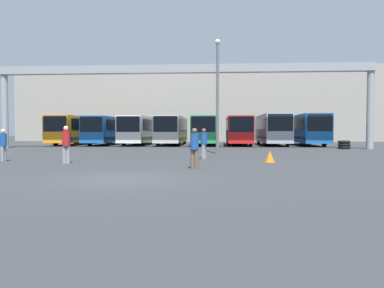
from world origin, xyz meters
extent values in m
plane|color=#2D3033|center=(0.00, 0.00, 0.00)|extent=(200.00, 200.00, 0.00)
cube|color=gray|center=(0.00, 49.41, 5.60)|extent=(55.60, 12.00, 11.20)
cylinder|color=gray|center=(-16.23, 21.10, 3.33)|extent=(0.60, 0.60, 6.66)
cylinder|color=gray|center=(16.23, 21.10, 3.33)|extent=(0.60, 0.60, 6.66)
cube|color=gray|center=(0.00, 21.10, 7.01)|extent=(33.06, 0.80, 0.70)
cube|color=orange|center=(-12.75, 29.87, 1.75)|extent=(2.55, 12.09, 2.80)
cube|color=black|center=(-12.75, 23.84, 2.27)|extent=(2.35, 0.06, 1.57)
cube|color=black|center=(-12.75, 29.87, 2.27)|extent=(2.58, 10.27, 1.18)
cube|color=#1966B2|center=(-12.75, 29.87, 0.85)|extent=(2.58, 11.48, 0.24)
cylinder|color=black|center=(-13.86, 26.48, 0.47)|extent=(0.28, 0.94, 0.94)
cylinder|color=black|center=(-11.63, 26.48, 0.47)|extent=(0.28, 0.94, 0.94)
cylinder|color=black|center=(-13.86, 33.25, 0.47)|extent=(0.28, 0.94, 0.94)
cylinder|color=black|center=(-11.63, 33.25, 0.47)|extent=(0.28, 0.94, 0.94)
cube|color=#1959A5|center=(-9.10, 29.61, 1.71)|extent=(2.42, 11.58, 2.71)
cube|color=black|center=(-9.10, 23.84, 2.20)|extent=(2.22, 0.06, 1.52)
cube|color=black|center=(-9.10, 29.61, 2.20)|extent=(2.45, 9.84, 1.14)
cube|color=black|center=(-9.10, 29.61, 0.84)|extent=(2.45, 11.00, 0.24)
cylinder|color=black|center=(-10.15, 26.37, 0.49)|extent=(0.28, 0.99, 0.99)
cylinder|color=black|center=(-8.06, 26.37, 0.49)|extent=(0.28, 0.99, 0.99)
cylinder|color=black|center=(-10.15, 32.85, 0.49)|extent=(0.28, 0.99, 0.99)
cylinder|color=black|center=(-8.06, 32.85, 0.49)|extent=(0.28, 0.99, 0.99)
cube|color=silver|center=(-5.46, 29.74, 1.71)|extent=(2.50, 11.84, 2.73)
cube|color=black|center=(-5.46, 23.84, 2.22)|extent=(2.30, 0.06, 1.53)
cube|color=black|center=(-5.46, 29.74, 2.22)|extent=(2.53, 10.06, 1.15)
cube|color=#268C4C|center=(-5.46, 29.74, 0.84)|extent=(2.53, 11.25, 0.24)
cylinder|color=black|center=(-6.55, 26.43, 0.47)|extent=(0.28, 0.94, 0.94)
cylinder|color=black|center=(-4.37, 26.43, 0.47)|extent=(0.28, 0.94, 0.94)
cylinder|color=black|center=(-6.55, 33.06, 0.47)|extent=(0.28, 0.94, 0.94)
cylinder|color=black|center=(-4.37, 33.06, 0.47)|extent=(0.28, 0.94, 0.94)
cube|color=beige|center=(-1.82, 29.18, 1.72)|extent=(2.54, 10.72, 2.75)
cube|color=black|center=(-1.82, 23.84, 2.23)|extent=(2.34, 0.06, 1.54)
cube|color=black|center=(-1.82, 29.18, 2.23)|extent=(2.57, 9.11, 1.15)
cube|color=orange|center=(-1.82, 29.18, 0.84)|extent=(2.57, 10.19, 0.24)
cylinder|color=black|center=(-2.93, 26.18, 0.48)|extent=(0.28, 0.96, 0.96)
cylinder|color=black|center=(-0.71, 26.18, 0.48)|extent=(0.28, 0.96, 0.96)
cylinder|color=black|center=(-2.93, 32.19, 0.48)|extent=(0.28, 0.96, 0.96)
cylinder|color=black|center=(-0.71, 32.19, 0.48)|extent=(0.28, 0.96, 0.96)
cube|color=#268C4C|center=(1.82, 29.93, 1.71)|extent=(2.48, 12.22, 2.72)
cube|color=black|center=(1.82, 23.84, 2.21)|extent=(2.29, 0.06, 1.52)
cube|color=black|center=(1.82, 29.93, 2.21)|extent=(2.51, 10.39, 1.14)
cube|color=#1966B2|center=(1.82, 29.93, 0.84)|extent=(2.51, 11.61, 0.24)
cylinder|color=black|center=(0.74, 26.51, 0.54)|extent=(0.28, 1.09, 1.09)
cylinder|color=black|center=(2.90, 26.51, 0.54)|extent=(0.28, 1.09, 1.09)
cylinder|color=black|center=(0.74, 33.36, 0.54)|extent=(0.28, 1.09, 1.09)
cylinder|color=black|center=(2.90, 33.36, 0.54)|extent=(0.28, 1.09, 1.09)
cube|color=red|center=(5.46, 28.93, 1.70)|extent=(2.48, 10.21, 2.69)
cube|color=black|center=(5.46, 23.84, 2.19)|extent=(2.28, 0.06, 1.51)
cube|color=black|center=(5.46, 28.93, 2.19)|extent=(2.51, 8.68, 1.13)
cube|color=#1966B2|center=(5.46, 28.93, 0.83)|extent=(2.51, 9.70, 0.24)
cylinder|color=black|center=(4.39, 26.07, 0.52)|extent=(0.28, 1.04, 1.04)
cylinder|color=black|center=(6.54, 26.07, 0.52)|extent=(0.28, 1.04, 1.04)
cylinder|color=black|center=(4.39, 31.79, 0.52)|extent=(0.28, 1.04, 1.04)
cylinder|color=black|center=(6.54, 31.79, 0.52)|extent=(0.28, 1.04, 1.04)
cube|color=#999EA5|center=(9.10, 29.19, 1.81)|extent=(2.56, 10.73, 2.92)
cube|color=black|center=(9.10, 23.84, 2.35)|extent=(2.35, 0.06, 1.63)
cube|color=black|center=(9.10, 29.19, 2.35)|extent=(2.59, 9.12, 1.23)
cube|color=#1966B2|center=(9.10, 29.19, 0.88)|extent=(2.59, 10.19, 0.24)
cylinder|color=black|center=(7.99, 26.18, 0.50)|extent=(0.28, 1.00, 1.00)
cylinder|color=black|center=(10.22, 26.18, 0.50)|extent=(0.28, 1.00, 1.00)
cylinder|color=black|center=(7.99, 32.19, 0.50)|extent=(0.28, 1.00, 1.00)
cylinder|color=black|center=(10.22, 32.19, 0.50)|extent=(0.28, 1.00, 1.00)
cube|color=#1959A5|center=(12.75, 29.28, 1.80)|extent=(2.52, 10.91, 2.89)
cube|color=black|center=(12.75, 23.84, 2.33)|extent=(2.32, 0.06, 1.62)
cube|color=black|center=(12.75, 29.28, 2.33)|extent=(2.55, 9.27, 1.22)
cube|color=black|center=(12.75, 29.28, 0.87)|extent=(2.55, 10.36, 0.24)
cylinder|color=black|center=(11.65, 26.22, 0.53)|extent=(0.28, 1.05, 1.05)
cylinder|color=black|center=(13.85, 26.22, 0.53)|extent=(0.28, 1.05, 1.05)
cylinder|color=black|center=(11.65, 32.33, 0.53)|extent=(0.28, 1.05, 1.05)
cylinder|color=black|center=(13.85, 32.33, 0.53)|extent=(0.28, 1.05, 1.05)
cylinder|color=gray|center=(2.40, 8.76, 0.40)|extent=(0.18, 0.18, 0.81)
cylinder|color=gray|center=(2.47, 8.91, 0.40)|extent=(0.18, 0.18, 0.81)
cylinder|color=navy|center=(2.44, 8.83, 1.14)|extent=(0.35, 0.35, 0.67)
sphere|color=brown|center=(2.44, 8.83, 1.59)|extent=(0.22, 0.22, 0.22)
cylinder|color=gray|center=(-7.75, 6.61, 0.39)|extent=(0.18, 0.18, 0.79)
cylinder|color=gray|center=(-7.78, 6.46, 0.39)|extent=(0.18, 0.18, 0.79)
cylinder|color=navy|center=(-7.77, 6.53, 1.11)|extent=(0.34, 0.34, 0.66)
sphere|color=beige|center=(-7.77, 6.53, 1.55)|extent=(0.21, 0.21, 0.21)
cylinder|color=brown|center=(2.17, 3.47, 0.40)|extent=(0.18, 0.18, 0.80)
cylinder|color=brown|center=(2.32, 3.43, 0.40)|extent=(0.18, 0.18, 0.80)
cylinder|color=navy|center=(2.24, 3.45, 1.13)|extent=(0.35, 0.35, 0.66)
sphere|color=brown|center=(2.24, 3.45, 1.57)|extent=(0.22, 0.22, 0.22)
cylinder|color=gray|center=(-3.93, 5.47, 0.43)|extent=(0.20, 0.20, 0.86)
cylinder|color=gray|center=(-4.09, 5.43, 0.43)|extent=(0.20, 0.20, 0.86)
cylinder|color=#A5191E|center=(-4.01, 5.45, 1.21)|extent=(0.37, 0.37, 0.71)
sphere|color=beige|center=(-4.01, 5.45, 1.69)|extent=(0.23, 0.23, 0.23)
cone|color=orange|center=(5.79, 6.85, 0.28)|extent=(0.50, 0.50, 0.56)
torus|color=black|center=(14.12, 21.18, 0.12)|extent=(1.04, 1.04, 0.24)
torus|color=black|center=(14.12, 21.18, 0.36)|extent=(1.04, 1.04, 0.24)
torus|color=black|center=(14.12, 21.18, 0.60)|extent=(1.04, 1.04, 0.24)
cylinder|color=#595B60|center=(3.19, 13.61, 3.71)|extent=(0.20, 0.20, 7.42)
sphere|color=beige|center=(3.19, 13.61, 7.57)|extent=(0.36, 0.36, 0.36)
camera|label=1|loc=(3.18, -11.89, 1.57)|focal=35.00mm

